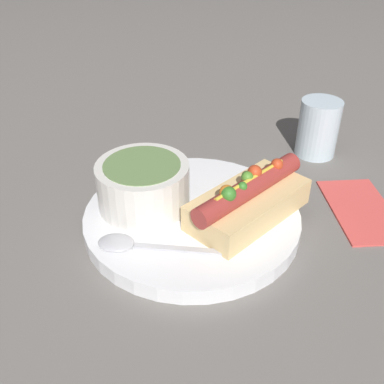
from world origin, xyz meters
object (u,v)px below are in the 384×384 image
at_px(spoon, 130,244).
at_px(drinking_glass, 318,128).
at_px(soup_bowl, 143,183).
at_px(hot_dog, 248,200).

height_order(spoon, drinking_glass, drinking_glass).
bearing_deg(soup_bowl, spoon, -159.34).
distance_m(soup_bowl, drinking_glass, 0.31).
relative_size(soup_bowl, spoon, 0.78).
bearing_deg(soup_bowl, drinking_glass, -30.15).
relative_size(soup_bowl, drinking_glass, 1.29).
height_order(soup_bowl, drinking_glass, drinking_glass).
xyz_separation_m(hot_dog, spoon, (-0.11, 0.10, -0.02)).
bearing_deg(drinking_glass, spoon, 159.99).
height_order(hot_dog, drinking_glass, drinking_glass).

